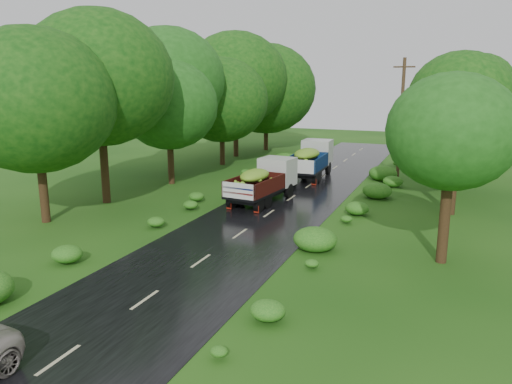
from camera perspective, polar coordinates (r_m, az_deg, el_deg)
The scene contains 9 objects.
ground at distance 17.74m, azimuth -12.59°, elevation -11.98°, with size 120.00×120.00×0.00m, color #15400D.
road at distance 21.70m, azimuth -5.08°, elevation -7.00°, with size 6.50×80.00×0.02m, color black.
road_lines at distance 22.53m, azimuth -3.92°, elevation -6.18°, with size 0.12×69.60×0.00m.
truck_near at distance 30.21m, azimuth 0.99°, elevation 1.46°, with size 2.70×6.07×2.47m.
truck_far at distance 37.98m, azimuth 6.34°, elevation 3.89°, with size 2.42×6.39×2.66m.
utility_pole at distance 38.79m, azimuth 16.25°, elevation 8.19°, with size 1.55×0.26×8.85m.
trees_left at distance 40.19m, azimuth -7.07°, elevation 11.59°, with size 6.34×34.04×9.32m.
trees_right at distance 34.94m, azimuth 22.71°, elevation 8.84°, with size 4.64×31.83×8.34m.
shrubs at distance 29.55m, azimuth 2.85°, elevation -0.89°, with size 11.90×44.00×0.70m.
Camera 1 is at (9.39, -13.13, 7.35)m, focal length 35.00 mm.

